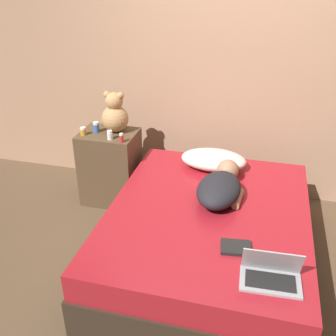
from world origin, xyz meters
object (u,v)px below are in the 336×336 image
book (236,247)px  bottle_white (110,135)px  pillow (214,160)px  bottle_blue (96,127)px  person_lying (221,186)px  laptop (271,274)px  bottle_red (121,138)px  teddy_bear (115,114)px  bottle_amber (83,131)px

book → bottle_white: bearing=142.2°
pillow → bottle_blue: size_ratio=5.84×
person_lying → laptop: laptop is taller
bottle_white → book: 1.58m
laptop → bottle_blue: bottle_blue is taller
bottle_red → laptop: bearing=-40.9°
teddy_bear → book: bearing=-42.5°
bottle_amber → bottle_red: bottle_red is taller
pillow → bottle_amber: (-1.20, -0.08, 0.18)m
bottle_blue → book: size_ratio=0.47×
pillow → book: size_ratio=2.75×
pillow → teddy_bear: size_ratio=1.51×
person_lying → laptop: size_ratio=1.95×
bottle_amber → bottle_blue: bottle_blue is taller
pillow → bottle_amber: bottle_amber is taller
teddy_bear → book: size_ratio=1.81×
bottle_white → book: bearing=-37.8°
laptop → bottle_white: (-1.45, 1.19, 0.22)m
teddy_bear → book: (1.25, -1.15, -0.38)m
laptop → bottle_red: (-1.33, 1.15, 0.22)m
teddy_bear → book: teddy_bear is taller
bottle_red → bottle_amber: bearing=170.6°
bottle_amber → bottle_blue: 0.13m
person_lying → teddy_bear: teddy_bear is taller
pillow → bottle_white: 0.95m
bottle_white → bottle_blue: bearing=146.0°
laptop → bottle_amber: size_ratio=4.81×
laptop → person_lying: bearing=113.2°
bottle_amber → teddy_bear: bearing=32.3°
bottle_red → book: (1.11, -0.92, -0.25)m
bottle_amber → bottle_white: (0.27, -0.03, 0.00)m
teddy_bear → bottle_red: 0.29m
bottle_red → bottle_white: bearing=164.5°
bottle_blue → bottle_red: bottle_blue is taller
laptop → book: size_ratio=1.70×
bottle_amber → book: (1.51, -0.99, -0.25)m
pillow → laptop: size_ratio=1.61×
pillow → bottle_red: bottle_red is taller
pillow → bottle_white: bearing=-172.8°
pillow → laptop: (0.53, -1.30, -0.03)m
book → person_lying: bearing=107.0°
bottle_red → bottle_white: (-0.12, 0.03, -0.00)m
person_lying → bottle_amber: bearing=168.5°
teddy_bear → bottle_white: bearing=-84.4°
laptop → teddy_bear: 2.05m
pillow → teddy_bear: bearing=175.3°
laptop → pillow: bearing=109.5°
bottle_amber → pillow: bearing=4.0°
laptop → book: laptop is taller
teddy_bear → bottle_amber: teddy_bear is taller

